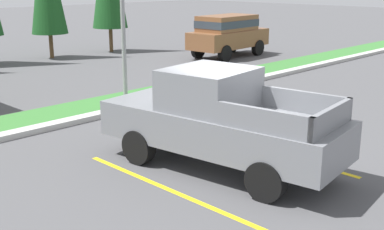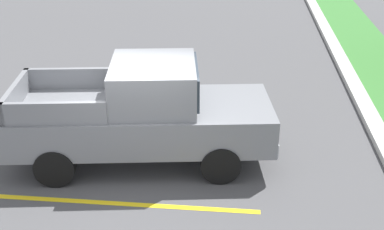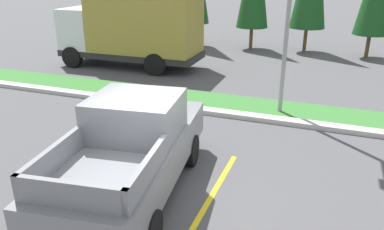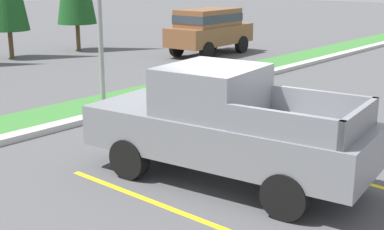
# 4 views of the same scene
# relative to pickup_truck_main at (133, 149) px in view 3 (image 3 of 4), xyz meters

# --- Properties ---
(ground_plane) EXTENTS (120.00, 120.00, 0.00)m
(ground_plane) POSITION_rel_pickup_truck_main_xyz_m (0.57, 0.06, -1.04)
(ground_plane) COLOR #4C4C4F
(parking_line_near) EXTENTS (0.12, 4.80, 0.01)m
(parking_line_near) POSITION_rel_pickup_truck_main_xyz_m (-1.54, -0.05, -1.04)
(parking_line_near) COLOR yellow
(parking_line_near) RESTS_ON ground
(parking_line_far) EXTENTS (0.12, 4.80, 0.01)m
(parking_line_far) POSITION_rel_pickup_truck_main_xyz_m (1.56, -0.05, -1.04)
(parking_line_far) COLOR yellow
(parking_line_far) RESTS_ON ground
(curb_strip) EXTENTS (56.00, 0.40, 0.15)m
(curb_strip) POSITION_rel_pickup_truck_main_xyz_m (0.57, 5.06, -0.97)
(curb_strip) COLOR #B2B2AD
(curb_strip) RESTS_ON ground
(grass_median) EXTENTS (56.00, 1.80, 0.06)m
(grass_median) POSITION_rel_pickup_truck_main_xyz_m (0.57, 6.16, -1.01)
(grass_median) COLOR #387533
(grass_median) RESTS_ON ground
(pickup_truck_main) EXTENTS (2.58, 5.43, 2.10)m
(pickup_truck_main) POSITION_rel_pickup_truck_main_xyz_m (0.00, 0.00, 0.00)
(pickup_truck_main) COLOR black
(pickup_truck_main) RESTS_ON ground
(cargo_truck_distant) EXTENTS (6.83, 2.57, 3.40)m
(cargo_truck_distant) POSITION_rel_pickup_truck_main_xyz_m (-5.41, 9.79, 0.81)
(cargo_truck_distant) COLOR black
(cargo_truck_distant) RESTS_ON ground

